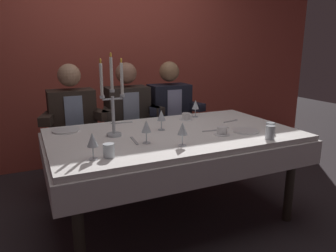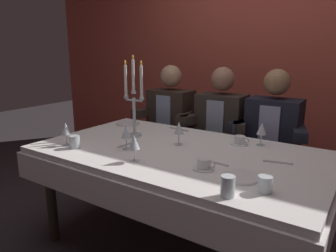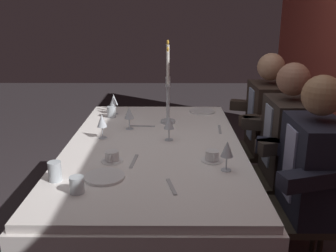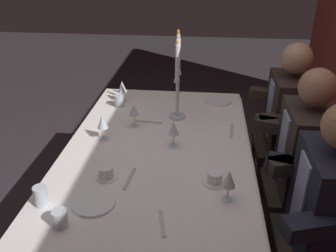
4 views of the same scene
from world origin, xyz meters
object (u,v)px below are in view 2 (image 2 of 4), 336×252
candelabra (134,104)px  water_tumbler_1 (75,142)px  dinner_plate_0 (240,177)px  wine_glass_0 (134,143)px  dinner_plate_1 (128,123)px  seated_diner_2 (273,130)px  wine_glass_4 (179,129)px  seated_diner_1 (221,123)px  wine_glass_1 (262,129)px  seated_diner_0 (171,116)px  dining_table (179,166)px  water_tumbler_2 (228,186)px  coffee_cup_0 (204,164)px  wine_glass_3 (126,133)px  wine_glass_2 (66,129)px  coffee_cup_1 (240,141)px  water_tumbler_0 (265,184)px

candelabra → water_tumbler_1: candelabra is taller
dinner_plate_0 → wine_glass_0: size_ratio=1.25×
dinner_plate_1 → seated_diner_2: (1.14, 0.52, -0.01)m
seated_diner_2 → wine_glass_4: bearing=-118.6°
seated_diner_1 → dinner_plate_0: bearing=-60.9°
wine_glass_1 → seated_diner_0: seated_diner_0 is taller
dinner_plate_0 → wine_glass_1: (-0.10, 0.63, 0.11)m
candelabra → water_tumbler_1: bearing=-108.8°
dining_table → water_tumbler_2: water_tumbler_2 is taller
seated_diner_2 → water_tumbler_2: bearing=-82.4°
coffee_cup_0 → seated_diner_1: bearing=109.9°
wine_glass_3 → seated_diner_0: seated_diner_0 is taller
dining_table → seated_diner_1: (-0.10, 0.89, 0.11)m
dining_table → seated_diner_1: size_ratio=1.56×
dining_table → seated_diner_1: bearing=96.7°
wine_glass_4 → dinner_plate_1: bearing=158.6°
water_tumbler_2 → wine_glass_4: bearing=137.5°
wine_glass_0 → water_tumbler_2: wine_glass_0 is taller
dinner_plate_1 → seated_diner_2: seated_diner_2 is taller
coffee_cup_0 → wine_glass_0: bearing=-163.0°
candelabra → dinner_plate_1: candelabra is taller
wine_glass_0 → water_tumbler_2: size_ratio=1.64×
wine_glass_1 → seated_diner_0: size_ratio=0.13×
wine_glass_2 → seated_diner_0: 1.25m
seated_diner_0 → seated_diner_2: same height
dinner_plate_0 → wine_glass_4: 0.67m
wine_glass_1 → coffee_cup_0: wine_glass_1 is taller
candelabra → seated_diner_0: 0.86m
dinner_plate_1 → coffee_cup_0: 1.22m
dinner_plate_0 → wine_glass_3: 0.82m
wine_glass_0 → dinner_plate_0: bearing=10.7°
wine_glass_2 → seated_diner_2: seated_diner_2 is taller
wine_glass_0 → water_tumbler_1: wine_glass_0 is taller
seated_diner_2 → dining_table: bearing=-112.4°
water_tumbler_2 → seated_diner_1: bearing=115.7°
candelabra → coffee_cup_1: (0.74, 0.25, -0.23)m
wine_glass_0 → water_tumbler_0: wine_glass_0 is taller
seated_diner_1 → wine_glass_0: bearing=-89.9°
coffee_cup_0 → seated_diner_0: (-0.95, 1.11, -0.03)m
dinner_plate_1 → water_tumbler_1: bearing=-77.6°
seated_diner_2 → seated_diner_1: bearing=180.0°
wine_glass_1 → seated_diner_2: bearing=96.0°
dinner_plate_1 → wine_glass_2: bearing=-84.6°
wine_glass_1 → water_tumbler_2: (0.13, -0.87, -0.06)m
water_tumbler_1 → seated_diner_1: (0.51, 1.25, -0.05)m
wine_glass_1 → wine_glass_2: size_ratio=1.00×
dinner_plate_1 → coffee_cup_0: coffee_cup_0 is taller
candelabra → coffee_cup_1: size_ratio=4.63×
wine_glass_4 → water_tumbler_1: wine_glass_4 is taller
dining_table → water_tumbler_1: 0.73m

